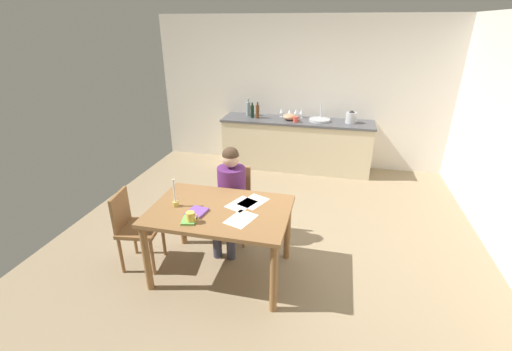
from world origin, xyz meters
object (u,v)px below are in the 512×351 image
at_px(person_seated, 230,192).
at_px(sink_unit, 320,120).
at_px(wine_glass_back_left, 290,111).
at_px(bottle_oil, 248,109).
at_px(dining_table, 220,218).
at_px(candlestick, 175,199).
at_px(bottle_wine_red, 258,111).
at_px(bottle_vinegar, 252,111).
at_px(chair_side_empty, 134,226).
at_px(coffee_mug, 191,217).
at_px(mixing_bowl, 290,117).
at_px(book_magazine, 197,212).
at_px(wine_glass_near_sink, 301,112).
at_px(stovetop_kettle, 351,117).
at_px(teacup_on_counter, 296,119).
at_px(wine_glass_back_right, 281,111).
at_px(chair_at_table, 234,200).
at_px(book_cookery, 189,220).
at_px(wine_glass_by_kettle, 296,112).

relative_size(person_seated, sink_unit, 3.32).
bearing_deg(wine_glass_back_left, bottle_oil, -175.70).
height_order(dining_table, bottle_oil, bottle_oil).
relative_size(candlestick, bottle_wine_red, 1.04).
bearing_deg(bottle_vinegar, chair_side_empty, -99.17).
relative_size(coffee_mug, mixing_bowl, 0.51).
height_order(book_magazine, wine_glass_near_sink, wine_glass_near_sink).
height_order(sink_unit, stovetop_kettle, sink_unit).
relative_size(sink_unit, bottle_wine_red, 1.26).
height_order(stovetop_kettle, teacup_on_counter, stovetop_kettle).
relative_size(person_seated, wine_glass_back_right, 7.76).
xyz_separation_m(bottle_oil, wine_glass_near_sink, (0.96, 0.06, -0.02)).
bearing_deg(coffee_mug, dining_table, 60.57).
xyz_separation_m(bottle_oil, bottle_wine_red, (0.21, -0.14, -0.01)).
xyz_separation_m(bottle_vinegar, wine_glass_back_left, (0.65, 0.17, -0.01)).
distance_m(person_seated, wine_glass_back_right, 2.72).
height_order(chair_at_table, bottle_oil, bottle_oil).
bearing_deg(book_cookery, bottle_oil, 83.90).
xyz_separation_m(bottle_vinegar, bottle_wine_red, (0.10, -0.02, 0.01)).
bearing_deg(person_seated, chair_side_empty, -144.30).
relative_size(bottle_wine_red, mixing_bowl, 1.21).
bearing_deg(wine_glass_near_sink, teacup_on_counter, -100.68).
bearing_deg(teacup_on_counter, mixing_bowl, 134.49).
bearing_deg(mixing_bowl, wine_glass_back_right, 135.52).
xyz_separation_m(mixing_bowl, wine_glass_back_right, (-0.18, 0.17, 0.05)).
distance_m(chair_side_empty, wine_glass_back_right, 3.51).
height_order(bottle_wine_red, wine_glass_near_sink, bottle_wine_red).
relative_size(sink_unit, teacup_on_counter, 2.88).
height_order(chair_at_table, bottle_wine_red, bottle_wine_red).
height_order(bottle_oil, bottle_vinegar, bottle_oil).
bearing_deg(coffee_mug, sink_unit, 74.83).
height_order(person_seated, sink_unit, person_seated).
distance_m(bottle_wine_red, mixing_bowl, 0.58).
relative_size(coffee_mug, wine_glass_back_left, 0.78).
xyz_separation_m(sink_unit, wine_glass_back_right, (-0.69, 0.15, 0.09)).
height_order(candlestick, wine_glass_near_sink, candlestick).
bearing_deg(wine_glass_back_right, book_magazine, -94.22).
relative_size(dining_table, stovetop_kettle, 6.23).
relative_size(book_cookery, stovetop_kettle, 0.83).
xyz_separation_m(sink_unit, teacup_on_counter, (-0.39, -0.15, 0.03)).
bearing_deg(mixing_bowl, chair_side_empty, -110.57).
bearing_deg(bottle_wine_red, book_magazine, -87.40).
xyz_separation_m(bottle_vinegar, wine_glass_by_kettle, (0.76, 0.17, -0.01)).
xyz_separation_m(wine_glass_near_sink, wine_glass_back_left, (-0.21, 0.00, 0.00)).
height_order(dining_table, sink_unit, sink_unit).
bearing_deg(coffee_mug, bottle_wine_red, 92.77).
distance_m(chair_side_empty, wine_glass_back_left, 3.56).
bearing_deg(stovetop_kettle, person_seated, -117.83).
bearing_deg(dining_table, book_cookery, -126.29).
relative_size(bottle_oil, wine_glass_back_right, 1.97).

